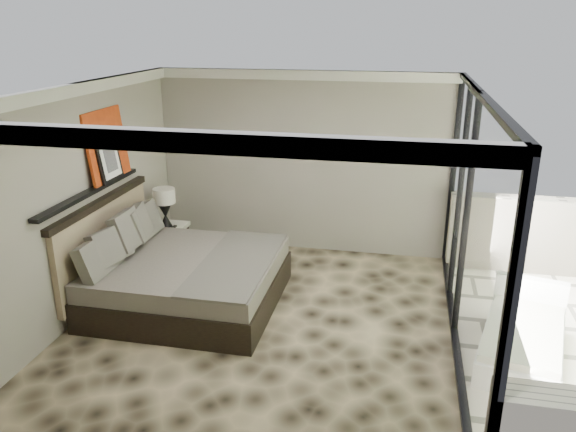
% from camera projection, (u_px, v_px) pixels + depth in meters
% --- Properties ---
extents(floor, '(5.00, 5.00, 0.00)m').
position_uv_depth(floor, '(263.00, 324.00, 6.79)').
color(floor, black).
rests_on(floor, ground).
extents(ceiling, '(4.50, 5.00, 0.02)m').
position_uv_depth(ceiling, '(259.00, 89.00, 5.88)').
color(ceiling, silver).
rests_on(ceiling, back_wall).
extents(back_wall, '(4.50, 0.02, 2.80)m').
position_uv_depth(back_wall, '(302.00, 163.00, 8.64)').
color(back_wall, gray).
rests_on(back_wall, floor).
extents(left_wall, '(0.02, 5.00, 2.80)m').
position_uv_depth(left_wall, '(82.00, 202.00, 6.78)').
color(left_wall, gray).
rests_on(left_wall, floor).
extents(glass_wall, '(0.08, 5.00, 2.80)m').
position_uv_depth(glass_wall, '(468.00, 229.00, 5.89)').
color(glass_wall, white).
rests_on(glass_wall, floor).
extents(picture_ledge, '(0.12, 2.20, 0.05)m').
position_uv_depth(picture_ledge, '(90.00, 192.00, 6.82)').
color(picture_ledge, black).
rests_on(picture_ledge, left_wall).
extents(bed, '(2.30, 2.22, 1.27)m').
position_uv_depth(bed, '(181.00, 276.00, 7.22)').
color(bed, black).
rests_on(bed, floor).
extents(nightstand, '(0.65, 0.65, 0.50)m').
position_uv_depth(nightstand, '(170.00, 242.00, 8.66)').
color(nightstand, black).
rests_on(nightstand, floor).
extents(table_lamp, '(0.33, 0.33, 0.60)m').
position_uv_depth(table_lamp, '(165.00, 202.00, 8.41)').
color(table_lamp, black).
rests_on(table_lamp, nightstand).
extents(abstract_canvas, '(0.13, 0.90, 0.90)m').
position_uv_depth(abstract_canvas, '(107.00, 145.00, 7.16)').
color(abstract_canvas, '#A5320E').
rests_on(abstract_canvas, picture_ledge).
extents(framed_print, '(0.11, 0.50, 0.60)m').
position_uv_depth(framed_print, '(109.00, 158.00, 7.12)').
color(framed_print, black).
rests_on(framed_print, picture_ledge).
extents(lounger, '(1.16, 1.75, 0.63)m').
position_uv_depth(lounger, '(523.00, 339.00, 6.10)').
color(lounger, white).
rests_on(lounger, terrace_slab).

